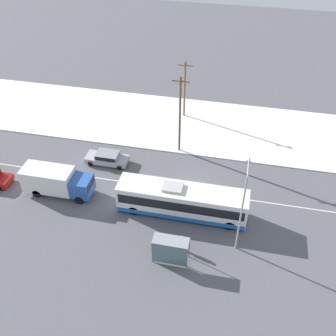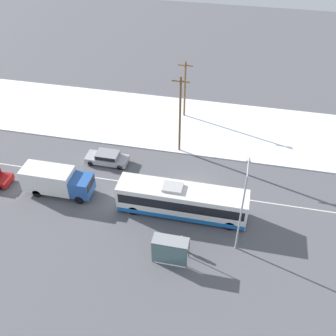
{
  "view_description": "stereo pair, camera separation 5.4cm",
  "coord_description": "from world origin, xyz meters",
  "px_view_note": "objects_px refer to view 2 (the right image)",
  "views": [
    {
      "loc": [
        3.81,
        -28.57,
        26.85
      ],
      "look_at": [
        -2.63,
        1.47,
        1.4
      ],
      "focal_mm": 42.0,
      "sensor_mm": 36.0,
      "label": 1
    },
    {
      "loc": [
        3.86,
        -28.56,
        26.85
      ],
      "look_at": [
        -2.63,
        1.47,
        1.4
      ],
      "focal_mm": 42.0,
      "sensor_mm": 36.0,
      "label": 2
    }
  ],
  "objects_px": {
    "city_bus": "(182,201)",
    "utility_pole_snowlot": "(185,89)",
    "pedestrian_at_stop": "(181,241)",
    "utility_pole_roadside": "(180,115)",
    "bus_shelter": "(170,249)",
    "streetlamp": "(243,201)",
    "sedan_car": "(107,157)",
    "box_truck": "(56,180)"
  },
  "relations": [
    {
      "from": "city_bus",
      "to": "utility_pole_roadside",
      "type": "distance_m",
      "value": 10.22
    },
    {
      "from": "sedan_car",
      "to": "bus_shelter",
      "type": "bearing_deg",
      "value": 129.28
    },
    {
      "from": "streetlamp",
      "to": "utility_pole_roadside",
      "type": "xyz_separation_m",
      "value": [
        -7.35,
        12.12,
        -0.35
      ]
    },
    {
      "from": "pedestrian_at_stop",
      "to": "utility_pole_snowlot",
      "type": "relative_size",
      "value": 0.23
    },
    {
      "from": "sedan_car",
      "to": "utility_pole_snowlot",
      "type": "relative_size",
      "value": 0.62
    },
    {
      "from": "city_bus",
      "to": "box_truck",
      "type": "xyz_separation_m",
      "value": [
        -12.49,
        0.17,
        0.02
      ]
    },
    {
      "from": "streetlamp",
      "to": "utility_pole_snowlot",
      "type": "relative_size",
      "value": 1.11
    },
    {
      "from": "city_bus",
      "to": "bus_shelter",
      "type": "distance_m",
      "value": 5.74
    },
    {
      "from": "city_bus",
      "to": "box_truck",
      "type": "distance_m",
      "value": 12.49
    },
    {
      "from": "pedestrian_at_stop",
      "to": "utility_pole_roadside",
      "type": "xyz_separation_m",
      "value": [
        -2.83,
        13.74,
        3.72
      ]
    },
    {
      "from": "pedestrian_at_stop",
      "to": "box_truck",
      "type": "bearing_deg",
      "value": 161.51
    },
    {
      "from": "sedan_car",
      "to": "pedestrian_at_stop",
      "type": "height_order",
      "value": "pedestrian_at_stop"
    },
    {
      "from": "city_bus",
      "to": "sedan_car",
      "type": "distance_m",
      "value": 10.87
    },
    {
      "from": "box_truck",
      "to": "sedan_car",
      "type": "distance_m",
      "value": 6.43
    },
    {
      "from": "streetlamp",
      "to": "sedan_car",
      "type": "bearing_deg",
      "value": 150.27
    },
    {
      "from": "bus_shelter",
      "to": "utility_pole_roadside",
      "type": "distance_m",
      "value": 15.68
    },
    {
      "from": "pedestrian_at_stop",
      "to": "utility_pole_snowlot",
      "type": "height_order",
      "value": "utility_pole_snowlot"
    },
    {
      "from": "utility_pole_snowlot",
      "to": "box_truck",
      "type": "bearing_deg",
      "value": -120.04
    },
    {
      "from": "utility_pole_roadside",
      "to": "utility_pole_snowlot",
      "type": "height_order",
      "value": "utility_pole_roadside"
    },
    {
      "from": "utility_pole_snowlot",
      "to": "pedestrian_at_stop",
      "type": "bearing_deg",
      "value": -80.25
    },
    {
      "from": "sedan_car",
      "to": "box_truck",
      "type": "bearing_deg",
      "value": 59.36
    },
    {
      "from": "pedestrian_at_stop",
      "to": "city_bus",
      "type": "bearing_deg",
      "value": 100.19
    },
    {
      "from": "pedestrian_at_stop",
      "to": "bus_shelter",
      "type": "bearing_deg",
      "value": -114.97
    },
    {
      "from": "sedan_car",
      "to": "utility_pole_snowlot",
      "type": "xyz_separation_m",
      "value": [
        6.39,
        11.18,
        3.13
      ]
    },
    {
      "from": "city_bus",
      "to": "pedestrian_at_stop",
      "type": "height_order",
      "value": "city_bus"
    },
    {
      "from": "city_bus",
      "to": "utility_pole_snowlot",
      "type": "distance_m",
      "value": 17.23
    },
    {
      "from": "bus_shelter",
      "to": "streetlamp",
      "type": "bearing_deg",
      "value": 30.77
    },
    {
      "from": "sedan_car",
      "to": "bus_shelter",
      "type": "xyz_separation_m",
      "value": [
        9.32,
        -11.4,
        0.93
      ]
    },
    {
      "from": "box_truck",
      "to": "utility_pole_snowlot",
      "type": "bearing_deg",
      "value": 59.96
    },
    {
      "from": "sedan_car",
      "to": "bus_shelter",
      "type": "relative_size",
      "value": 1.55
    },
    {
      "from": "box_truck",
      "to": "pedestrian_at_stop",
      "type": "xyz_separation_m",
      "value": [
        13.26,
        -4.43,
        -0.53
      ]
    },
    {
      "from": "streetlamp",
      "to": "utility_pole_roadside",
      "type": "bearing_deg",
      "value": 121.24
    },
    {
      "from": "utility_pole_roadside",
      "to": "utility_pole_snowlot",
      "type": "xyz_separation_m",
      "value": [
        -0.79,
        7.36,
        -0.88
      ]
    },
    {
      "from": "box_truck",
      "to": "bus_shelter",
      "type": "distance_m",
      "value": 13.89
    },
    {
      "from": "city_bus",
      "to": "utility_pole_snowlot",
      "type": "height_order",
      "value": "utility_pole_snowlot"
    },
    {
      "from": "pedestrian_at_stop",
      "to": "utility_pole_roadside",
      "type": "relative_size",
      "value": 0.19
    },
    {
      "from": "box_truck",
      "to": "pedestrian_at_stop",
      "type": "bearing_deg",
      "value": -18.49
    },
    {
      "from": "streetlamp",
      "to": "utility_pole_snowlot",
      "type": "height_order",
      "value": "streetlamp"
    },
    {
      "from": "city_bus",
      "to": "streetlamp",
      "type": "xyz_separation_m",
      "value": [
        5.28,
        -2.64,
        3.55
      ]
    },
    {
      "from": "sedan_car",
      "to": "bus_shelter",
      "type": "distance_m",
      "value": 14.75
    },
    {
      "from": "pedestrian_at_stop",
      "to": "streetlamp",
      "type": "relative_size",
      "value": 0.21
    },
    {
      "from": "city_bus",
      "to": "streetlamp",
      "type": "relative_size",
      "value": 1.46
    }
  ]
}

